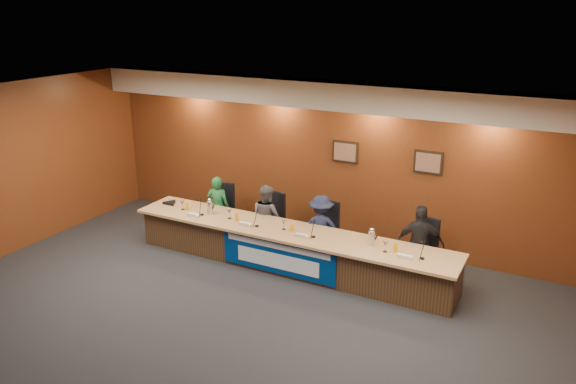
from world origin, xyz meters
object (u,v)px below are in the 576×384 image
Objects in this scene: office_chair_d at (421,253)px; carafe_left at (210,208)px; panelist_b at (267,217)px; panelist_c at (321,228)px; office_chair_b at (269,223)px; speakerphone at (170,203)px; office_chair_a at (221,213)px; office_chair_c at (323,234)px; panelist_a at (218,207)px; banner at (278,257)px; panelist_d at (420,244)px; carafe_right at (372,238)px; dais_body at (289,249)px.

carafe_left reaches higher than office_chair_d.
carafe_left is (-0.89, -0.60, 0.23)m from panelist_b.
panelist_b is 1.15m from panelist_c.
panelist_c is at bearing 7.59° from office_chair_b.
office_chair_d is 1.50× the size of speakerphone.
office_chair_a and office_chair_c have the same top height.
panelist_a is 1.13m from panelist_b.
banner is 4.58× the size of office_chair_c.
panelist_c is 2.14m from carafe_left.
panelist_b is 2.68× the size of office_chair_a.
banner is 8.79× the size of carafe_left.
panelist_b reaches higher than office_chair_b.
banner is at bearing 10.67° from panelist_d.
office_chair_c is 1.95× the size of carafe_right.
panelist_d reaches higher than carafe_left.
dais_body is 4.66× the size of panelist_b.
carafe_right reaches higher than office_chair_a.
carafe_right is 4.23m from speakerphone.
panelist_b is at bearing -13.29° from panelist_d.
office_chair_a is at bearing -103.86° from panelist_a.
panelist_d is at bearing 10.65° from office_chair_b.
dais_body is 23.96× the size of carafe_left.
carafe_right reaches higher than office_chair_d.
office_chair_a is (-1.13, 0.10, -0.16)m from panelist_b.
panelist_a is 5.17× the size of carafe_left.
dais_body is at bearing 1.13° from carafe_left.
speakerphone is at bearing 179.73° from carafe_right.
panelist_d is at bearing 23.96° from banner.
office_chair_a is at bearing 109.09° from carafe_left.
banner is at bearing -39.85° from office_chair_a.
office_chair_d is (1.84, 0.00, 0.00)m from office_chair_c.
office_chair_d is (2.99, 0.10, -0.16)m from panelist_b.
panelist_d is 5.61× the size of carafe_right.
office_chair_a is 3.53m from carafe_right.
office_chair_b is at bearing -15.20° from panelist_d.
panelist_b is at bearing 166.80° from carafe_right.
office_chair_b is at bearing -68.42° from panelist_b.
carafe_right is at bearing 25.61° from panelist_d.
carafe_right is (1.17, -0.54, 0.24)m from panelist_c.
office_chair_b is at bearing 139.41° from dais_body.
panelist_b is 2.68× the size of office_chair_d.
panelist_c is 1.85m from office_chair_d.
dais_body is 2.73× the size of banner.
dais_body is 12.50× the size of office_chair_d.
speakerphone reaches higher than office_chair_a.
panelist_c is 2.62× the size of office_chair_c.
office_chair_c is (-0.00, 0.10, -0.15)m from panelist_c.
panelist_d is at bearing 159.47° from panelist_c.
office_chair_a is 2.28m from office_chair_c.
dais_body is 2.31m from panelist_d.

